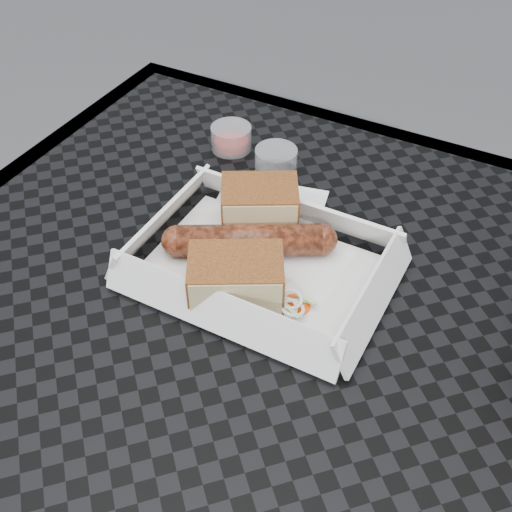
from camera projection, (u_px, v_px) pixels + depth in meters
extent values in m
cube|color=black|center=(262.00, 350.00, 0.58)|extent=(0.80, 0.80, 0.01)
cube|color=black|center=(400.00, 145.00, 0.83)|extent=(0.80, 0.03, 0.03)
cylinder|color=black|center=(181.00, 272.00, 1.18)|extent=(0.03, 0.03, 0.73)
cube|color=white|center=(261.00, 270.00, 0.64)|extent=(0.22, 0.15, 0.00)
cylinder|color=maroon|center=(249.00, 240.00, 0.65)|extent=(0.14, 0.10, 0.03)
sphere|color=maroon|center=(321.00, 240.00, 0.65)|extent=(0.03, 0.03, 0.03)
sphere|color=maroon|center=(178.00, 241.00, 0.64)|extent=(0.03, 0.03, 0.03)
cube|color=brown|center=(260.00, 206.00, 0.67)|extent=(0.10, 0.09, 0.05)
cube|color=brown|center=(236.00, 278.00, 0.60)|extent=(0.11, 0.09, 0.05)
cylinder|color=#FF4F0B|center=(289.00, 303.00, 0.60)|extent=(0.02, 0.02, 0.00)
torus|color=white|center=(294.00, 310.00, 0.60)|extent=(0.02, 0.02, 0.00)
cube|color=#B2D17F|center=(300.00, 306.00, 0.60)|extent=(0.02, 0.02, 0.00)
cube|color=white|center=(265.00, 215.00, 0.71)|extent=(0.14, 0.14, 0.00)
cylinder|color=maroon|center=(231.00, 138.00, 0.79)|extent=(0.05, 0.05, 0.03)
cylinder|color=silver|center=(276.00, 161.00, 0.76)|extent=(0.05, 0.05, 0.03)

